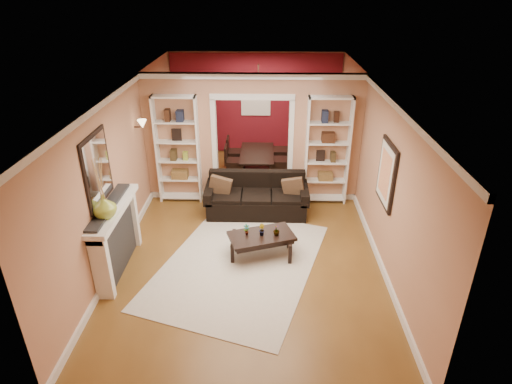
{
  "coord_description": "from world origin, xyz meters",
  "views": [
    {
      "loc": [
        0.29,
        -7.29,
        4.33
      ],
      "look_at": [
        0.12,
        -0.8,
        1.1
      ],
      "focal_mm": 30.0,
      "sensor_mm": 36.0,
      "label": 1
    }
  ],
  "objects_px": {
    "dining_table": "(258,162)",
    "bookshelf_left": "(178,150)",
    "sofa": "(257,195)",
    "bookshelf_right": "(327,151)",
    "coffee_table": "(261,245)",
    "fireplace": "(118,239)"
  },
  "relations": [
    {
      "from": "coffee_table",
      "to": "bookshelf_left",
      "type": "height_order",
      "value": "bookshelf_left"
    },
    {
      "from": "sofa",
      "to": "bookshelf_left",
      "type": "relative_size",
      "value": 0.9
    },
    {
      "from": "coffee_table",
      "to": "bookshelf_right",
      "type": "xyz_separation_m",
      "value": [
        1.33,
        2.09,
        0.94
      ]
    },
    {
      "from": "coffee_table",
      "to": "bookshelf_right",
      "type": "relative_size",
      "value": 0.48
    },
    {
      "from": "bookshelf_left",
      "to": "bookshelf_right",
      "type": "bearing_deg",
      "value": 0.0
    },
    {
      "from": "sofa",
      "to": "fireplace",
      "type": "xyz_separation_m",
      "value": [
        -2.2,
        -1.95,
        0.17
      ]
    },
    {
      "from": "coffee_table",
      "to": "dining_table",
      "type": "height_order",
      "value": "dining_table"
    },
    {
      "from": "bookshelf_left",
      "to": "bookshelf_right",
      "type": "xyz_separation_m",
      "value": [
        3.1,
        0.0,
        0.0
      ]
    },
    {
      "from": "fireplace",
      "to": "dining_table",
      "type": "bearing_deg",
      "value": 61.75
    },
    {
      "from": "sofa",
      "to": "coffee_table",
      "type": "bearing_deg",
      "value": -85.55
    },
    {
      "from": "bookshelf_left",
      "to": "dining_table",
      "type": "relative_size",
      "value": 1.56
    },
    {
      "from": "sofa",
      "to": "bookshelf_right",
      "type": "height_order",
      "value": "bookshelf_right"
    },
    {
      "from": "dining_table",
      "to": "bookshelf_left",
      "type": "bearing_deg",
      "value": 133.01
    },
    {
      "from": "sofa",
      "to": "bookshelf_right",
      "type": "distance_m",
      "value": 1.73
    },
    {
      "from": "dining_table",
      "to": "coffee_table",
      "type": "bearing_deg",
      "value": -177.93
    },
    {
      "from": "bookshelf_left",
      "to": "fireplace",
      "type": "xyz_separation_m",
      "value": [
        -0.54,
        -2.53,
        -0.57
      ]
    },
    {
      "from": "bookshelf_left",
      "to": "dining_table",
      "type": "bearing_deg",
      "value": 43.01
    },
    {
      "from": "bookshelf_right",
      "to": "dining_table",
      "type": "bearing_deg",
      "value": 133.57
    },
    {
      "from": "bookshelf_left",
      "to": "dining_table",
      "type": "distance_m",
      "value": 2.42
    },
    {
      "from": "sofa",
      "to": "bookshelf_left",
      "type": "bearing_deg",
      "value": 160.69
    },
    {
      "from": "bookshelf_right",
      "to": "dining_table",
      "type": "height_order",
      "value": "bookshelf_right"
    },
    {
      "from": "bookshelf_right",
      "to": "sofa",
      "type": "bearing_deg",
      "value": -158.12
    }
  ]
}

